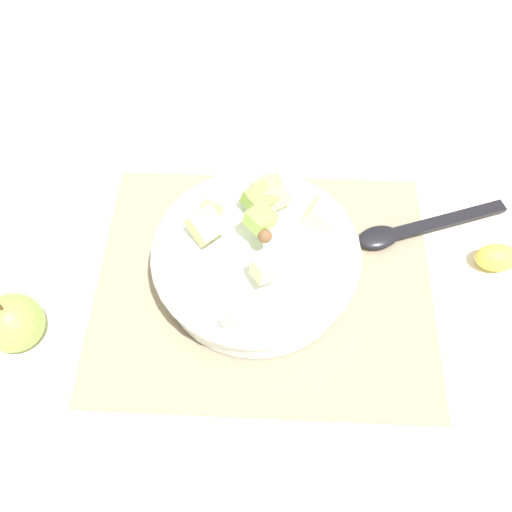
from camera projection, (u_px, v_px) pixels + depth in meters
The scene contains 5 objects.
ground_plane at pixel (264, 282), 0.71m from camera, with size 2.40×2.40×0.00m, color silver.
placemat at pixel (264, 281), 0.70m from camera, with size 0.43×0.35×0.01m, color gray.
salad_bowl at pixel (256, 257), 0.68m from camera, with size 0.26×0.26×0.11m.
serving_spoon at pixel (409, 230), 0.74m from camera, with size 0.21×0.10×0.01m.
whole_apple at pixel (14, 323), 0.64m from camera, with size 0.07×0.07×0.08m.
Camera 1 is at (0.01, -0.35, 0.61)m, focal length 38.48 mm.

